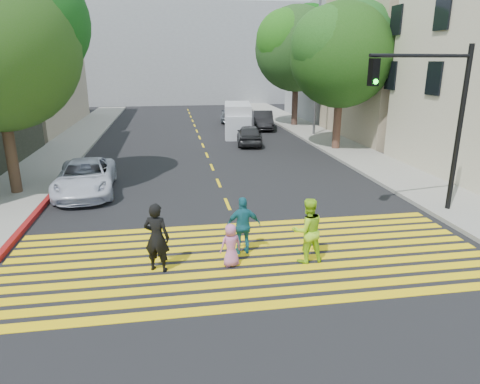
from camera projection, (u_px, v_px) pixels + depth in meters
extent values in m
plane|color=black|center=(259.00, 280.00, 10.78)|extent=(120.00, 120.00, 0.00)
cube|color=gray|center=(78.00, 137.00, 30.19)|extent=(3.00, 40.00, 0.15)
cube|color=gray|center=(345.00, 149.00, 26.21)|extent=(3.00, 60.00, 0.15)
cube|color=maroon|center=(37.00, 212.00, 15.35)|extent=(0.20, 8.00, 0.16)
cube|color=yellow|center=(270.00, 305.00, 9.64)|extent=(13.40, 0.35, 0.01)
cube|color=yellow|center=(265.00, 293.00, 10.16)|extent=(13.40, 0.35, 0.01)
cube|color=yellow|center=(260.00, 281.00, 10.68)|extent=(13.40, 0.35, 0.01)
cube|color=yellow|center=(256.00, 271.00, 11.20)|extent=(13.40, 0.35, 0.01)
cube|color=yellow|center=(252.00, 262.00, 11.72)|extent=(13.40, 0.35, 0.01)
cube|color=yellow|center=(248.00, 253.00, 12.24)|extent=(13.40, 0.35, 0.01)
cube|color=yellow|center=(245.00, 245.00, 12.75)|extent=(13.40, 0.35, 0.01)
cube|color=yellow|center=(242.00, 238.00, 13.27)|extent=(13.40, 0.35, 0.01)
cube|color=yellow|center=(239.00, 231.00, 13.79)|extent=(13.40, 0.35, 0.01)
cube|color=yellow|center=(236.00, 225.00, 14.31)|extent=(13.40, 0.35, 0.01)
cube|color=yellow|center=(227.00, 204.00, 16.43)|extent=(0.12, 1.40, 0.01)
cube|color=yellow|center=(219.00, 183.00, 19.26)|extent=(0.12, 1.40, 0.01)
cube|color=yellow|center=(212.00, 167.00, 22.09)|extent=(0.12, 1.40, 0.01)
cube|color=yellow|center=(207.00, 155.00, 24.92)|extent=(0.12, 1.40, 0.01)
cube|color=yellow|center=(203.00, 145.00, 27.75)|extent=(0.12, 1.40, 0.01)
cube|color=yellow|center=(200.00, 137.00, 30.58)|extent=(0.12, 1.40, 0.01)
cube|color=yellow|center=(197.00, 131.00, 33.41)|extent=(0.12, 1.40, 0.01)
cube|color=yellow|center=(194.00, 125.00, 36.24)|extent=(0.12, 1.40, 0.01)
cube|color=yellow|center=(193.00, 121.00, 39.07)|extent=(0.12, 1.40, 0.01)
cube|color=yellow|center=(191.00, 117.00, 41.89)|extent=(0.12, 1.40, 0.01)
cube|color=yellow|center=(189.00, 113.00, 44.72)|extent=(0.12, 1.40, 0.01)
cube|color=yellow|center=(188.00, 110.00, 47.55)|extent=(0.12, 1.40, 0.01)
cube|color=tan|center=(417.00, 65.00, 29.53)|extent=(10.00, 10.00, 10.00)
cube|color=gray|center=(352.00, 64.00, 39.90)|extent=(10.00, 10.00, 10.00)
cube|color=gray|center=(183.00, 54.00, 54.27)|extent=(30.00, 8.00, 12.00)
cylinder|color=#453124|center=(12.00, 156.00, 17.04)|extent=(0.55, 0.55, 3.26)
sphere|color=#1A571D|center=(27.00, 22.00, 16.37)|extent=(6.01, 6.01, 4.70)
cylinder|color=#4B2F24|center=(337.00, 124.00, 25.80)|extent=(0.53, 0.53, 3.16)
sphere|color=#114108|center=(342.00, 56.00, 24.64)|extent=(6.79, 6.79, 5.95)
sphere|color=#18531F|center=(358.00, 40.00, 25.01)|extent=(5.09, 5.09, 4.47)
sphere|color=black|center=(328.00, 44.00, 23.96)|extent=(4.75, 4.75, 4.17)
cylinder|color=black|center=(295.00, 105.00, 35.28)|extent=(0.61, 0.61, 3.49)
sphere|color=black|center=(297.00, 49.00, 33.98)|extent=(8.26, 8.26, 6.65)
sphere|color=#0A3B0B|center=(309.00, 36.00, 34.52)|extent=(6.20, 6.20, 4.99)
sphere|color=#10470D|center=(286.00, 40.00, 33.11)|extent=(5.78, 5.78, 4.65)
imported|color=black|center=(157.00, 238.00, 10.99)|extent=(0.79, 0.66, 1.86)
imported|color=#A4E322|center=(308.00, 230.00, 11.51)|extent=(0.95, 0.78, 1.81)
imported|color=#BE679E|center=(231.00, 245.00, 11.35)|extent=(0.65, 0.50, 1.19)
imported|color=#1D687C|center=(243.00, 226.00, 12.01)|extent=(0.98, 0.41, 1.68)
imported|color=silver|center=(85.00, 177.00, 17.61)|extent=(2.59, 5.03, 1.36)
imported|color=black|center=(249.00, 135.00, 27.83)|extent=(2.04, 4.02, 1.31)
imported|color=gray|center=(232.00, 114.00, 38.25)|extent=(2.62, 4.82, 1.32)
imported|color=black|center=(263.00, 120.00, 34.22)|extent=(2.20, 4.48, 1.41)
cube|color=#BBBBC3|center=(238.00, 119.00, 31.29)|extent=(2.41, 4.78, 2.29)
cube|color=#B4B8C4|center=(238.00, 128.00, 29.46)|extent=(1.87, 1.32, 1.65)
cylinder|color=#262324|center=(228.00, 134.00, 29.93)|extent=(0.31, 0.67, 0.64)
cylinder|color=black|center=(249.00, 134.00, 29.98)|extent=(0.31, 0.67, 0.64)
cylinder|color=black|center=(228.00, 127.00, 33.08)|extent=(0.31, 0.67, 0.64)
cylinder|color=black|center=(246.00, 127.00, 33.13)|extent=(0.31, 0.67, 0.64)
cylinder|color=black|center=(459.00, 133.00, 14.71)|extent=(0.20, 0.20, 5.82)
cylinder|color=black|center=(422.00, 56.00, 13.36)|extent=(3.84, 0.78, 0.12)
cube|color=black|center=(374.00, 72.00, 12.96)|extent=(0.29, 0.29, 0.81)
sphere|color=#10EC1B|center=(376.00, 82.00, 12.92)|extent=(0.18, 0.18, 0.16)
cylinder|color=slate|center=(317.00, 67.00, 29.81)|extent=(0.19, 0.19, 9.65)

